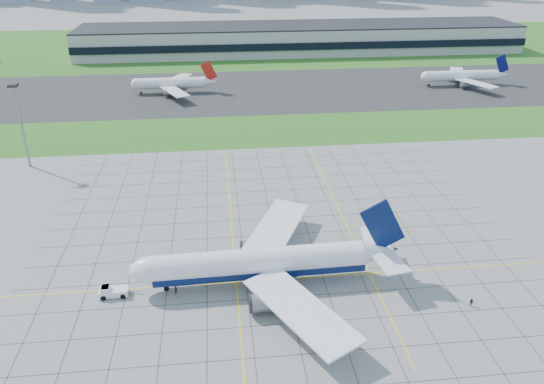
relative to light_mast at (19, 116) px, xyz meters
The scene contains 13 objects.
ground 96.89m from the light_mast, 42.88° to the right, with size 1400.00×1400.00×0.00m, color gray.
grass_median 76.07m from the light_mast, 19.65° to the left, with size 700.00×35.00×0.04m, color #2C621C.
asphalt_taxiway 107.52m from the light_mast, 48.81° to the left, with size 700.00×75.00×0.04m, color #383838.
grass_far 203.13m from the light_mast, 69.78° to the left, with size 700.00×145.00×0.04m, color #2C621C.
apron_markings 90.15m from the light_mast, 37.43° to the right, with size 120.00×130.00×0.03m.
terminal 198.37m from the light_mast, 56.29° to the left, with size 260.00×43.00×15.80m.
light_mast is the anchor object (origin of this frame).
airliner 94.74m from the light_mast, 46.11° to the right, with size 55.58×56.30×17.49m.
pushback_tug 78.94m from the light_mast, 62.73° to the right, with size 8.20×3.01×2.27m.
crew_near 85.87m from the light_mast, 55.42° to the right, with size 0.68×0.44×1.85m, color black.
crew_far 132.22m from the light_mast, 37.38° to the right, with size 0.85×0.67×1.76m, color black.
distant_jet_1 89.26m from the light_mast, 64.00° to the left, with size 35.86×42.66×14.08m.
distant_jet_2 190.32m from the light_mast, 24.39° to the left, with size 40.00×42.66×14.08m.
Camera 1 is at (-12.46, -91.72, 64.33)m, focal length 35.00 mm.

